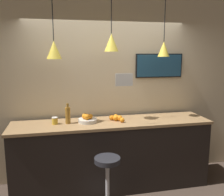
# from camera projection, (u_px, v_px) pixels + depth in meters

# --- Properties ---
(back_wall) EXTENTS (8.00, 0.06, 2.90)m
(back_wall) POSITION_uv_depth(u_px,v_px,m) (106.00, 89.00, 4.00)
(back_wall) COLOR beige
(back_wall) RESTS_ON ground_plane
(service_counter) EXTENTS (2.91, 0.65, 1.03)m
(service_counter) POSITION_uv_depth(u_px,v_px,m) (112.00, 154.00, 3.75)
(service_counter) COLOR black
(service_counter) RESTS_ON ground_plane
(bar_stool) EXTENTS (0.39, 0.39, 0.77)m
(bar_stool) POSITION_uv_depth(u_px,v_px,m) (107.00, 179.00, 3.08)
(bar_stool) COLOR #B7B7BC
(bar_stool) RESTS_ON ground_plane
(fruit_bowl) EXTENTS (0.27, 0.27, 0.14)m
(fruit_bowl) POSITION_uv_depth(u_px,v_px,m) (87.00, 119.00, 3.60)
(fruit_bowl) COLOR beige
(fruit_bowl) RESTS_ON service_counter
(orange_pile) EXTENTS (0.19, 0.26, 0.08)m
(orange_pile) POSITION_uv_depth(u_px,v_px,m) (117.00, 118.00, 3.70)
(orange_pile) COLOR orange
(orange_pile) RESTS_ON service_counter
(juice_bottle) EXTENTS (0.07, 0.07, 0.29)m
(juice_bottle) POSITION_uv_depth(u_px,v_px,m) (68.00, 115.00, 3.53)
(juice_bottle) COLOR olive
(juice_bottle) RESTS_ON service_counter
(spread_jar) EXTENTS (0.08, 0.08, 0.10)m
(spread_jar) POSITION_uv_depth(u_px,v_px,m) (55.00, 121.00, 3.50)
(spread_jar) COLOR gold
(spread_jar) RESTS_ON service_counter
(pendant_lamp_left) EXTENTS (0.20, 0.20, 0.86)m
(pendant_lamp_left) POSITION_uv_depth(u_px,v_px,m) (54.00, 50.00, 3.34)
(pendant_lamp_left) COLOR black
(pendant_lamp_middle) EXTENTS (0.20, 0.20, 0.76)m
(pendant_lamp_middle) POSITION_uv_depth(u_px,v_px,m) (111.00, 42.00, 3.49)
(pendant_lamp_middle) COLOR black
(pendant_lamp_right) EXTENTS (0.17, 0.17, 0.84)m
(pendant_lamp_right) POSITION_uv_depth(u_px,v_px,m) (164.00, 49.00, 3.67)
(pendant_lamp_right) COLOR black
(mounted_tv) EXTENTS (0.79, 0.04, 0.38)m
(mounted_tv) POSITION_uv_depth(u_px,v_px,m) (159.00, 66.00, 4.06)
(mounted_tv) COLOR black
(hanging_menu_board) EXTENTS (0.24, 0.01, 0.17)m
(hanging_menu_board) POSITION_uv_depth(u_px,v_px,m) (124.00, 80.00, 3.33)
(hanging_menu_board) COLOR white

